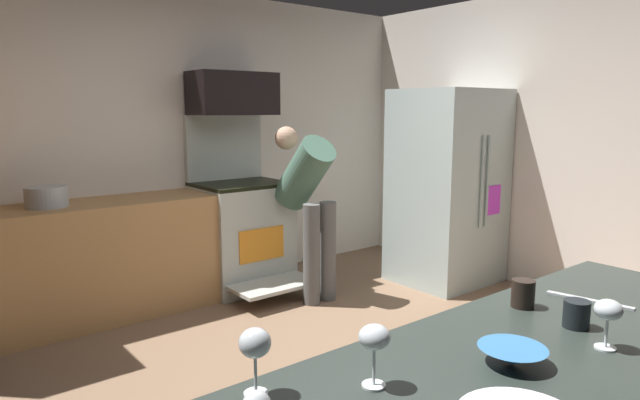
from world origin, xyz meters
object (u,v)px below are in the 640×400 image
person_cook (308,197)px  wine_glass_mid (255,345)px  mixing_bowl_large (512,356)px  stock_pot (46,197)px  wine_glass_extra (374,340)px  oven_range (242,231)px  wine_glass_near (608,312)px  mug_coffee (576,314)px  refrigerator (447,187)px  microwave (233,94)px  mug_tea (523,293)px

person_cook → wine_glass_mid: size_ratio=8.46×
mixing_bowl_large → stock_pot: stock_pot is taller
wine_glass_mid → wine_glass_extra: wine_glass_mid is taller
oven_range → wine_glass_near: (-0.87, -3.55, 0.50)m
wine_glass_extra → stock_pot: (-0.02, 3.31, -0.05)m
wine_glass_mid → stock_pot: wine_glass_mid is taller
stock_pot → wine_glass_near: bearing=-78.9°
mixing_bowl_large → mug_coffee: bearing=2.8°
wine_glass_near → wine_glass_extra: size_ratio=0.91×
refrigerator → wine_glass_near: 3.53m
wine_glass_near → oven_range: bearing=76.2°
oven_range → wine_glass_near: size_ratio=10.33×
mug_coffee → stock_pot: 3.52m
oven_range → person_cook: bearing=-64.4°
oven_range → refrigerator: 1.92m
refrigerator → mixing_bowl_large: bearing=-138.7°
oven_range → mug_coffee: (-0.78, -3.42, 0.43)m
microwave → mug_coffee: (-0.78, -3.51, -0.78)m
microwave → stock_pot: size_ratio=2.58×
mug_coffee → refrigerator: bearing=45.4°
mug_tea → person_cook: bearing=68.3°
wine_glass_mid → wine_glass_extra: (0.25, -0.15, -0.00)m
wine_glass_mid → mug_coffee: 1.06m
person_cook → wine_glass_near: person_cook is taller
oven_range → stock_pot: 1.64m
refrigerator → mug_coffee: (-2.37, -2.40, 0.06)m
microwave → mug_coffee: size_ratio=8.40×
microwave → stock_pot: (-1.58, -0.08, -0.75)m
microwave → mug_coffee: microwave is taller
wine_glass_near → refrigerator: bearing=45.9°
refrigerator → wine_glass_mid: (-3.39, -2.12, 0.14)m
person_cook → mixing_bowl_large: person_cook is taller
microwave → wine_glass_mid: bearing=-119.2°
wine_glass_extra → mug_coffee: wine_glass_extra is taller
oven_range → wine_glass_mid: 3.66m
person_cook → mixing_bowl_large: 3.19m
refrigerator → stock_pot: bearing=161.9°
wine_glass_extra → wine_glass_near: bearing=-20.9°
person_cook → microwave: bearing=112.5°
mixing_bowl_large → stock_pot: (-0.40, 3.45, 0.05)m
wine_glass_mid → mug_tea: bearing=-3.7°
mug_coffee → stock_pot: bearing=103.0°
wine_glass_near → mug_tea: wine_glass_near is taller
refrigerator → mug_coffee: 3.37m
oven_range → mug_coffee: 3.53m
mixing_bowl_large → wine_glass_near: bearing=-20.9°
wine_glass_near → stock_pot: bearing=101.1°
mug_tea → mixing_bowl_large: bearing=-151.8°
wine_glass_near → person_cook: bearing=68.5°
microwave → mixing_bowl_large: size_ratio=3.97×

